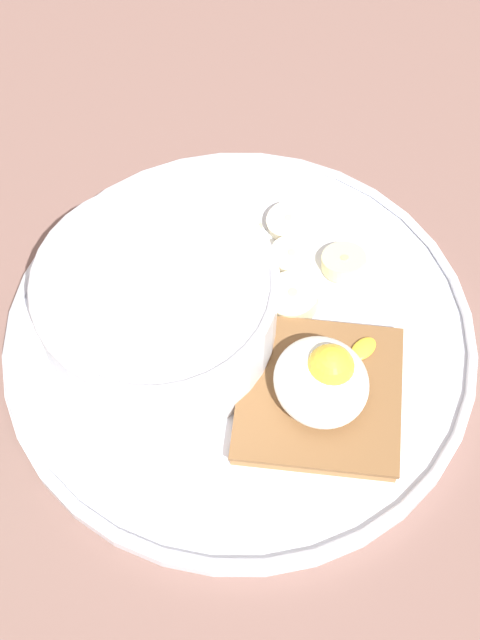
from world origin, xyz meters
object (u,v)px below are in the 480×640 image
(banana_slice_left, at_px, (344,262))
(banana_slice_inner, at_px, (288,222))
(banana_slice_front, at_px, (291,258))
(oatmeal_bowl, at_px, (158,307))
(banana_slice_back, at_px, (292,298))
(banana_slice_right, at_px, (240,226))
(poached_egg, at_px, (323,378))
(toast_slice, at_px, (319,395))

(banana_slice_left, relative_size, banana_slice_inner, 1.08)
(banana_slice_front, height_order, banana_slice_left, same)
(oatmeal_bowl, xyz_separation_m, banana_slice_back, (-0.00, -0.09, -0.02))
(banana_slice_right, bearing_deg, poached_egg, -175.21)
(banana_slice_front, bearing_deg, banana_slice_left, -112.06)
(oatmeal_bowl, height_order, banana_slice_left, oatmeal_bowl)
(banana_slice_left, height_order, banana_slice_inner, same)
(banana_slice_back, height_order, banana_slice_inner, banana_slice_back)
(banana_slice_front, distance_m, banana_slice_right, 0.04)
(banana_slice_right, bearing_deg, banana_slice_front, -143.75)
(banana_slice_back, relative_size, banana_slice_inner, 1.26)
(banana_slice_back, relative_size, banana_slice_right, 1.20)
(banana_slice_front, distance_m, banana_slice_inner, 0.03)
(banana_slice_right, xyz_separation_m, banana_slice_inner, (-0.01, -0.03, -0.00))
(toast_slice, relative_size, banana_slice_left, 3.80)
(toast_slice, distance_m, poached_egg, 0.02)
(poached_egg, relative_size, banana_slice_front, 2.04)
(poached_egg, xyz_separation_m, banana_slice_right, (0.13, 0.01, -0.02))
(banana_slice_front, xyz_separation_m, banana_slice_inner, (0.03, -0.01, -0.00))
(oatmeal_bowl, distance_m, banana_slice_left, 0.13)
(toast_slice, xyz_separation_m, banana_slice_back, (0.07, -0.01, 0.00))
(poached_egg, height_order, banana_slice_left, poached_egg)
(oatmeal_bowl, height_order, poached_egg, oatmeal_bowl)
(banana_slice_front, xyz_separation_m, banana_slice_back, (-0.03, 0.01, 0.00))
(toast_slice, distance_m, banana_slice_right, 0.13)
(banana_slice_right, height_order, banana_slice_inner, banana_slice_right)
(oatmeal_bowl, relative_size, banana_slice_right, 4.43)
(banana_slice_back, distance_m, banana_slice_inner, 0.06)
(banana_slice_back, xyz_separation_m, banana_slice_inner, (0.06, -0.02, -0.00))
(banana_slice_left, relative_size, banana_slice_back, 0.86)
(toast_slice, bearing_deg, banana_slice_front, -8.71)
(poached_egg, xyz_separation_m, banana_slice_left, (0.09, -0.05, -0.02))
(banana_slice_left, bearing_deg, banana_slice_right, 50.59)
(oatmeal_bowl, bearing_deg, poached_egg, -131.02)
(poached_egg, bearing_deg, banana_slice_right, 4.79)
(oatmeal_bowl, bearing_deg, banana_slice_left, -83.39)
(toast_slice, xyz_separation_m, banana_slice_front, (0.10, -0.02, 0.00))
(banana_slice_back, height_order, banana_slice_right, same)
(banana_slice_right, bearing_deg, banana_slice_back, -166.44)
(toast_slice, distance_m, banana_slice_front, 0.10)
(toast_slice, relative_size, banana_slice_front, 3.55)
(oatmeal_bowl, relative_size, banana_slice_front, 4.01)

